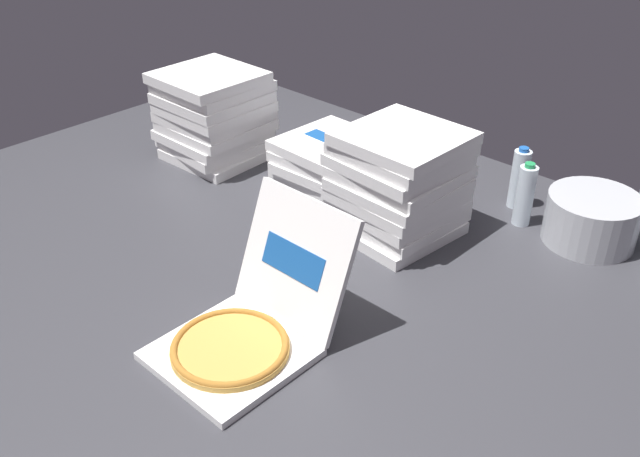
{
  "coord_description": "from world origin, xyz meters",
  "views": [
    {
      "loc": [
        1.39,
        -1.31,
        1.32
      ],
      "look_at": [
        0.06,
        0.1,
        0.14
      ],
      "focal_mm": 39.34,
      "sensor_mm": 36.0,
      "label": 1
    }
  ],
  "objects_px": {
    "open_pizza_box": "(248,325)",
    "pizza_stack_right_far": "(333,159)",
    "pizza_stack_left_mid": "(214,116)",
    "ice_bucket": "(591,219)",
    "water_bottle_0": "(519,178)",
    "pizza_stack_right_mid": "(398,183)",
    "water_bottle_3": "(525,195)"
  },
  "relations": [
    {
      "from": "open_pizza_box",
      "to": "ice_bucket",
      "type": "xyz_separation_m",
      "value": [
        0.45,
        1.19,
        0.01
      ]
    },
    {
      "from": "pizza_stack_right_far",
      "to": "water_bottle_3",
      "type": "height_order",
      "value": "water_bottle_3"
    },
    {
      "from": "pizza_stack_right_far",
      "to": "water_bottle_0",
      "type": "xyz_separation_m",
      "value": [
        0.66,
        0.31,
        0.03
      ]
    },
    {
      "from": "open_pizza_box",
      "to": "pizza_stack_right_far",
      "type": "distance_m",
      "value": 1.07
    },
    {
      "from": "open_pizza_box",
      "to": "pizza_stack_right_mid",
      "type": "xyz_separation_m",
      "value": [
        -0.09,
        0.79,
        0.12
      ]
    },
    {
      "from": "open_pizza_box",
      "to": "pizza_stack_left_mid",
      "type": "distance_m",
      "value": 1.27
    },
    {
      "from": "pizza_stack_right_far",
      "to": "water_bottle_3",
      "type": "relative_size",
      "value": 1.67
    },
    {
      "from": "open_pizza_box",
      "to": "water_bottle_0",
      "type": "height_order",
      "value": "open_pizza_box"
    },
    {
      "from": "open_pizza_box",
      "to": "pizza_stack_left_mid",
      "type": "relative_size",
      "value": 1.28
    },
    {
      "from": "open_pizza_box",
      "to": "ice_bucket",
      "type": "distance_m",
      "value": 1.27
    },
    {
      "from": "pizza_stack_right_far",
      "to": "pizza_stack_right_mid",
      "type": "xyz_separation_m",
      "value": [
        0.44,
        -0.14,
        0.1
      ]
    },
    {
      "from": "pizza_stack_right_mid",
      "to": "ice_bucket",
      "type": "bearing_deg",
      "value": 36.71
    },
    {
      "from": "pizza_stack_right_mid",
      "to": "pizza_stack_right_far",
      "type": "bearing_deg",
      "value": 162.02
    },
    {
      "from": "open_pizza_box",
      "to": "ice_bucket",
      "type": "bearing_deg",
      "value": 69.29
    },
    {
      "from": "pizza_stack_right_mid",
      "to": "water_bottle_0",
      "type": "distance_m",
      "value": 0.51
    },
    {
      "from": "water_bottle_3",
      "to": "pizza_stack_left_mid",
      "type": "bearing_deg",
      "value": -162.39
    },
    {
      "from": "open_pizza_box",
      "to": "water_bottle_3",
      "type": "height_order",
      "value": "open_pizza_box"
    },
    {
      "from": "open_pizza_box",
      "to": "pizza_stack_left_mid",
      "type": "xyz_separation_m",
      "value": [
        -1.03,
        0.74,
        0.12
      ]
    },
    {
      "from": "pizza_stack_right_far",
      "to": "pizza_stack_right_mid",
      "type": "distance_m",
      "value": 0.47
    },
    {
      "from": "pizza_stack_right_mid",
      "to": "water_bottle_0",
      "type": "bearing_deg",
      "value": 63.36
    },
    {
      "from": "pizza_stack_right_mid",
      "to": "ice_bucket",
      "type": "relative_size",
      "value": 1.34
    },
    {
      "from": "ice_bucket",
      "to": "water_bottle_3",
      "type": "xyz_separation_m",
      "value": [
        -0.23,
        -0.05,
        0.03
      ]
    },
    {
      "from": "water_bottle_0",
      "to": "pizza_stack_left_mid",
      "type": "bearing_deg",
      "value": -156.88
    },
    {
      "from": "pizza_stack_left_mid",
      "to": "water_bottle_0",
      "type": "height_order",
      "value": "pizza_stack_left_mid"
    },
    {
      "from": "open_pizza_box",
      "to": "pizza_stack_left_mid",
      "type": "bearing_deg",
      "value": 144.46
    },
    {
      "from": "pizza_stack_left_mid",
      "to": "ice_bucket",
      "type": "bearing_deg",
      "value": 16.9
    },
    {
      "from": "ice_bucket",
      "to": "water_bottle_0",
      "type": "height_order",
      "value": "water_bottle_0"
    },
    {
      "from": "open_pizza_box",
      "to": "pizza_stack_right_mid",
      "type": "height_order",
      "value": "same"
    },
    {
      "from": "ice_bucket",
      "to": "water_bottle_0",
      "type": "relative_size",
      "value": 1.3
    },
    {
      "from": "pizza_stack_left_mid",
      "to": "water_bottle_3",
      "type": "height_order",
      "value": "pizza_stack_left_mid"
    },
    {
      "from": "pizza_stack_right_far",
      "to": "pizza_stack_left_mid",
      "type": "xyz_separation_m",
      "value": [
        -0.51,
        -0.19,
        0.1
      ]
    },
    {
      "from": "pizza_stack_right_far",
      "to": "ice_bucket",
      "type": "relative_size",
      "value": 1.28
    }
  ]
}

